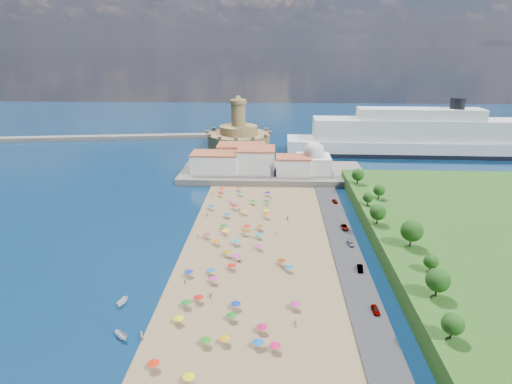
{
  "coord_description": "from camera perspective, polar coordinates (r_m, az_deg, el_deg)",
  "views": [
    {
      "loc": [
        10.78,
        -131.28,
        62.47
      ],
      "look_at": [
        4.0,
        25.0,
        8.0
      ],
      "focal_mm": 30.0,
      "sensor_mm": 36.0,
      "label": 1
    }
  ],
  "objects": [
    {
      "name": "parked_cars",
      "position": [
        142.9,
        12.48,
        -6.61
      ],
      "size": [
        2.36,
        79.7,
        1.37
      ],
      "color": "gray",
      "rests_on": "promenade"
    },
    {
      "name": "beach_parasols",
      "position": [
        137.17,
        -2.68,
        -6.91
      ],
      "size": [
        32.72,
        116.75,
        2.2
      ],
      "color": "gray",
      "rests_on": "beach"
    },
    {
      "name": "cruise_ship",
      "position": [
        269.51,
        20.7,
        6.71
      ],
      "size": [
        152.92,
        25.16,
        33.35
      ],
      "color": "black",
      "rests_on": "ground"
    },
    {
      "name": "ground",
      "position": [
        145.79,
        -2.01,
        -6.19
      ],
      "size": [
        700.0,
        700.0,
        0.0
      ],
      "primitive_type": "plane",
      "color": "#071938",
      "rests_on": "ground"
    },
    {
      "name": "domed_building",
      "position": [
        210.12,
        7.67,
        4.28
      ],
      "size": [
        16.0,
        16.0,
        15.0
      ],
      "color": "silver",
      "rests_on": "terrace"
    },
    {
      "name": "jetty",
      "position": [
        248.05,
        -2.87,
        4.87
      ],
      "size": [
        18.0,
        70.0,
        2.4
      ],
      "primitive_type": "cube",
      "color": "#59544C",
      "rests_on": "ground"
    },
    {
      "name": "waterfront_buildings",
      "position": [
        212.52,
        -1.33,
        4.31
      ],
      "size": [
        57.0,
        29.0,
        11.0
      ],
      "color": "silver",
      "rests_on": "terrace"
    },
    {
      "name": "beachgoers",
      "position": [
        143.96,
        -2.78,
        -6.05
      ],
      "size": [
        35.41,
        96.81,
        1.88
      ],
      "color": "tan",
      "rests_on": "beach"
    },
    {
      "name": "breakwater",
      "position": [
        314.88,
        -20.28,
        6.81
      ],
      "size": [
        199.03,
        34.77,
        2.6
      ],
      "primitive_type": "cube",
      "rotation": [
        0.0,
        0.0,
        0.14
      ],
      "color": "#59544C",
      "rests_on": "ground"
    },
    {
      "name": "terrace",
      "position": [
        213.19,
        2.17,
        2.57
      ],
      "size": [
        90.0,
        36.0,
        3.0
      ],
      "primitive_type": "cube",
      "color": "#59544C",
      "rests_on": "ground"
    },
    {
      "name": "hillside_trees",
      "position": [
        138.11,
        18.24,
        -4.08
      ],
      "size": [
        11.93,
        105.97,
        8.25
      ],
      "color": "#382314",
      "rests_on": "hillside"
    },
    {
      "name": "fortress",
      "position": [
        275.94,
        -2.32,
        7.52
      ],
      "size": [
        40.0,
        40.0,
        32.4
      ],
      "color": "#9D854E",
      "rests_on": "ground"
    },
    {
      "name": "moored_boats",
      "position": [
        110.17,
        -17.43,
        -15.85
      ],
      "size": [
        7.65,
        17.18,
        1.65
      ],
      "color": "white",
      "rests_on": "ground"
    }
  ]
}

